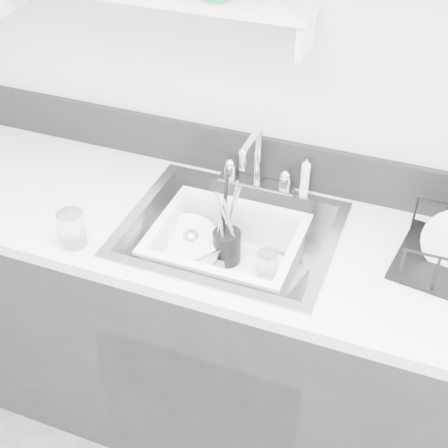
% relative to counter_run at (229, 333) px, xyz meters
% --- Properties ---
extents(room_shell, '(3.50, 3.00, 2.60)m').
position_rel_counter_run_xyz_m(room_shell, '(0.00, -0.80, 1.22)').
color(room_shell, silver).
rests_on(room_shell, ground).
extents(counter_run, '(3.20, 0.62, 0.92)m').
position_rel_counter_run_xyz_m(counter_run, '(0.00, 0.00, 0.00)').
color(counter_run, black).
rests_on(counter_run, ground).
extents(backsplash, '(3.20, 0.02, 0.16)m').
position_rel_counter_run_xyz_m(backsplash, '(0.00, 0.30, 0.54)').
color(backsplash, black).
rests_on(backsplash, counter_run).
extents(sink, '(0.64, 0.52, 0.20)m').
position_rel_counter_run_xyz_m(sink, '(0.00, 0.00, 0.37)').
color(sink, silver).
rests_on(sink, counter_run).
extents(faucet, '(0.26, 0.18, 0.23)m').
position_rel_counter_run_xyz_m(faucet, '(0.00, 0.25, 0.52)').
color(faucet, silver).
rests_on(faucet, counter_run).
extents(side_sprayer, '(0.03, 0.03, 0.14)m').
position_rel_counter_run_xyz_m(side_sprayer, '(0.16, 0.25, 0.53)').
color(side_sprayer, white).
rests_on(side_sprayer, counter_run).
extents(wash_tub, '(0.53, 0.47, 0.17)m').
position_rel_counter_run_xyz_m(wash_tub, '(-0.00, -0.02, 0.38)').
color(wash_tub, white).
rests_on(wash_tub, sink).
extents(plate_stack, '(0.28, 0.27, 0.11)m').
position_rel_counter_run_xyz_m(plate_stack, '(-0.14, -0.01, 0.34)').
color(plate_stack, white).
rests_on(plate_stack, wash_tub).
extents(utensil_cup, '(0.09, 0.09, 0.30)m').
position_rel_counter_run_xyz_m(utensil_cup, '(-0.02, 0.03, 0.37)').
color(utensil_cup, black).
rests_on(utensil_cup, wash_tub).
extents(ladle, '(0.29, 0.19, 0.08)m').
position_rel_counter_run_xyz_m(ladle, '(-0.08, -0.00, 0.35)').
color(ladle, silver).
rests_on(ladle, wash_tub).
extents(tumbler_in_tub, '(0.08, 0.08, 0.09)m').
position_rel_counter_run_xyz_m(tumbler_in_tub, '(0.12, 0.00, 0.35)').
color(tumbler_in_tub, white).
rests_on(tumbler_in_tub, wash_tub).
extents(tumbler_counter, '(0.10, 0.10, 0.11)m').
position_rel_counter_run_xyz_m(tumbler_counter, '(-0.41, -0.22, 0.51)').
color(tumbler_counter, white).
rests_on(tumbler_counter, counter_run).
extents(bowl_small, '(0.12, 0.12, 0.03)m').
position_rel_counter_run_xyz_m(bowl_small, '(0.10, -0.09, 0.32)').
color(bowl_small, white).
rests_on(bowl_small, wash_tub).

